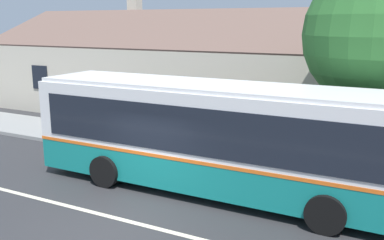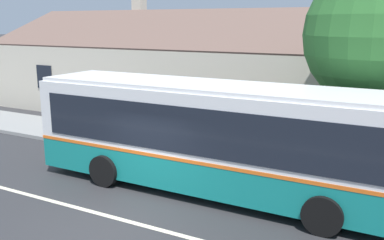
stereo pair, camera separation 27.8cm
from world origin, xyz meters
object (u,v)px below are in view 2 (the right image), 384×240
object	(u,v)px
transit_bus	(213,135)
bench_down_street	(186,141)
street_tree_primary	(381,36)
bench_by_building	(107,131)

from	to	relation	value
transit_bus	bench_down_street	xyz separation A→B (m)	(-2.41, 2.65, -1.18)
bench_down_street	street_tree_primary	xyz separation A→B (m)	(6.39, 1.11, 4.02)
transit_bus	bench_down_street	bearing A→B (deg)	132.37
transit_bus	bench_by_building	world-z (taller)	transit_bus
bench_by_building	bench_down_street	distance (m)	3.66
transit_bus	street_tree_primary	distance (m)	6.17
transit_bus	bench_by_building	xyz separation A→B (m)	(-6.07, 2.47, -1.19)
bench_by_building	bench_down_street	size ratio (longest dim) A/B	0.92
bench_by_building	bench_down_street	bearing A→B (deg)	2.71
transit_bus	bench_by_building	size ratio (longest dim) A/B	7.25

